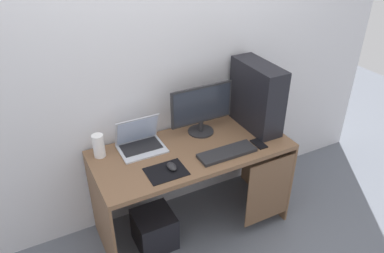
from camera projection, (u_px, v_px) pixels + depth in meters
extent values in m
plane|color=slate|center=(192.00, 223.00, 3.04)|extent=(8.00, 8.00, 0.00)
cube|color=silver|center=(169.00, 58.00, 2.65)|extent=(4.00, 0.04, 2.60)
cube|color=brown|center=(192.00, 150.00, 2.67)|extent=(1.42, 0.64, 0.03)
cube|color=brown|center=(102.00, 220.00, 2.59)|extent=(0.02, 0.64, 0.71)
cube|color=brown|center=(266.00, 165.00, 3.14)|extent=(0.02, 0.64, 0.71)
cube|color=brown|center=(269.00, 191.00, 2.80)|extent=(0.40, 0.01, 0.57)
cube|color=black|center=(257.00, 96.00, 2.81)|extent=(0.19, 0.48, 0.51)
cylinder|color=#232326|center=(201.00, 131.00, 2.85)|extent=(0.20, 0.20, 0.01)
cylinder|color=#232326|center=(201.00, 126.00, 2.83)|extent=(0.04, 0.04, 0.08)
cube|color=#232326|center=(202.00, 104.00, 2.72)|extent=(0.49, 0.02, 0.29)
cube|color=#232833|center=(202.00, 105.00, 2.72)|extent=(0.46, 0.00, 0.26)
cube|color=#B7BCC6|center=(142.00, 149.00, 2.64)|extent=(0.32, 0.25, 0.01)
cube|color=black|center=(141.00, 147.00, 2.65)|extent=(0.28, 0.17, 0.00)
cube|color=#B7BCC6|center=(137.00, 130.00, 2.65)|extent=(0.32, 0.09, 0.22)
cube|color=#ADC1E5|center=(137.00, 130.00, 2.64)|extent=(0.29, 0.08, 0.20)
cylinder|color=white|center=(99.00, 146.00, 2.54)|extent=(0.08, 0.08, 0.17)
cube|color=#232326|center=(227.00, 153.00, 2.59)|extent=(0.42, 0.14, 0.02)
cube|color=black|center=(166.00, 172.00, 2.42)|extent=(0.26, 0.20, 0.00)
ellipsoid|color=#232326|center=(172.00, 166.00, 2.44)|extent=(0.06, 0.10, 0.03)
cube|color=black|center=(259.00, 144.00, 2.70)|extent=(0.07, 0.13, 0.01)
cube|color=black|center=(154.00, 229.00, 2.80)|extent=(0.29, 0.29, 0.29)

